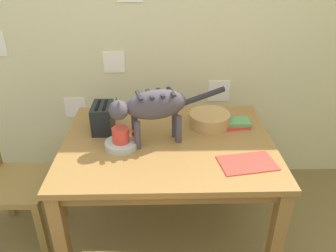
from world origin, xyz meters
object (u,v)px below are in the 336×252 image
at_px(toaster, 103,118).
at_px(dining_table, 168,153).
at_px(coffee_mug, 121,135).
at_px(wooden_chair_near, 9,181).
at_px(saucer_bowl, 121,144).
at_px(book_stack, 235,123).
at_px(cat, 153,107).
at_px(magazine, 247,163).
at_px(wicker_basket, 209,119).

bearing_deg(toaster, dining_table, -19.83).
height_order(coffee_mug, wooden_chair_near, wooden_chair_near).
height_order(dining_table, coffee_mug, coffee_mug).
distance_m(coffee_mug, toaster, 0.25).
bearing_deg(saucer_bowl, book_stack, 18.66).
xyz_separation_m(cat, book_stack, (0.52, 0.19, -0.21)).
distance_m(coffee_mug, wooden_chair_near, 0.83).
height_order(saucer_bowl, book_stack, book_stack).
xyz_separation_m(magazine, toaster, (-0.82, 0.39, 0.08)).
relative_size(cat, toaster, 3.31).
distance_m(book_stack, wooden_chair_near, 1.48).
bearing_deg(saucer_bowl, coffee_mug, -0.00).
relative_size(magazine, toaster, 1.47).
relative_size(coffee_mug, wicker_basket, 0.53).
bearing_deg(saucer_bowl, cat, 15.27).
xyz_separation_m(coffee_mug, book_stack, (0.70, 0.24, -0.06)).
bearing_deg(saucer_bowl, wicker_basket, 25.18).
xyz_separation_m(dining_table, magazine, (0.42, -0.25, 0.09)).
bearing_deg(dining_table, magazine, -30.45).
relative_size(book_stack, toaster, 1.00).
relative_size(coffee_mug, magazine, 0.47).
xyz_separation_m(cat, saucer_bowl, (-0.18, -0.05, -0.21)).
bearing_deg(magazine, book_stack, 78.49).
distance_m(cat, wicker_basket, 0.45).
bearing_deg(magazine, cat, 145.92).
relative_size(magazine, wicker_basket, 1.13).
bearing_deg(book_stack, wicker_basket, 174.00).
bearing_deg(wicker_basket, saucer_bowl, -154.82).
bearing_deg(wooden_chair_near, dining_table, 91.73).
bearing_deg(magazine, dining_table, 140.01).
bearing_deg(wicker_basket, magazine, -71.25).
bearing_deg(dining_table, wooden_chair_near, 179.89).
height_order(saucer_bowl, wicker_basket, wicker_basket).
height_order(cat, wooden_chair_near, cat).
bearing_deg(wicker_basket, toaster, -176.24).
distance_m(toaster, wooden_chair_near, 0.72).
distance_m(saucer_bowl, wooden_chair_near, 0.80).
distance_m(cat, saucer_bowl, 0.28).
bearing_deg(magazine, saucer_bowl, 155.79).
height_order(dining_table, wicker_basket, wicker_basket).
xyz_separation_m(dining_table, toaster, (-0.40, 0.14, 0.17)).
bearing_deg(dining_table, book_stack, 21.65).
height_order(coffee_mug, wicker_basket, coffee_mug).
relative_size(dining_table, book_stack, 6.21).
xyz_separation_m(coffee_mug, wicker_basket, (0.54, 0.25, -0.04)).
relative_size(book_stack, wooden_chair_near, 0.22).
bearing_deg(magazine, toaster, 144.97).
distance_m(magazine, wicker_basket, 0.46).
distance_m(coffee_mug, magazine, 0.71).
xyz_separation_m(saucer_bowl, toaster, (-0.13, 0.21, 0.07)).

